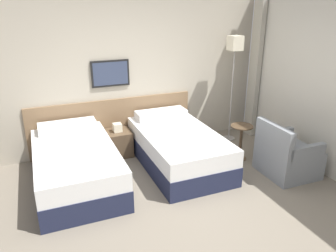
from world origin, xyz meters
The scene contains 8 objects.
ground_plane centered at (0.00, 0.00, 0.00)m, with size 16.00×16.00×0.00m, color slate.
wall_headboard centered at (-0.03, 2.18, 1.30)m, with size 10.00×0.10×2.70m.
bed_near_door centered at (-1.18, 1.14, 0.29)m, with size 1.11×1.98×0.70m.
bed_near_window centered at (0.42, 1.14, 0.29)m, with size 1.11×1.98×0.70m.
nightstand centered at (-0.38, 1.86, 0.23)m, with size 0.42×0.43×0.57m.
floor_lamp centered at (1.77, 1.74, 1.61)m, with size 0.24×0.24×1.94m.
side_table centered at (1.47, 0.92, 0.41)m, with size 0.36×0.36×0.60m.
armchair centered at (1.82, 0.22, 0.28)m, with size 0.75×0.77×0.84m.
Camera 1 is at (-1.55, -3.23, 2.49)m, focal length 35.00 mm.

